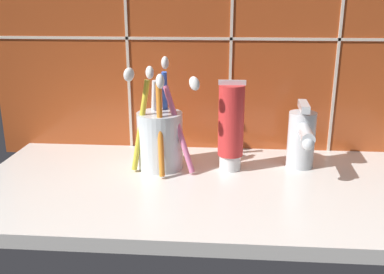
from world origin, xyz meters
TOP-DOWN VIEW (x-y plane):
  - sink_counter at (0.00, 0.00)cm, footprint 75.36×34.71cm
  - toothbrush_cup at (-9.63, 6.06)cm, footprint 12.77×12.36cm
  - toothpaste_tube at (2.11, 6.11)cm, footprint 4.39×4.18cm
  - sink_faucet at (13.91, 7.49)cm, footprint 4.55×12.51cm

SIDE VIEW (x-z plane):
  - sink_counter at x=0.00cm, z-range 0.00..2.00cm
  - sink_faucet at x=13.91cm, z-range 1.87..12.97cm
  - toothbrush_cup at x=-9.63cm, z-range -1.70..16.62cm
  - toothpaste_tube at x=2.11cm, z-range 1.95..17.05cm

